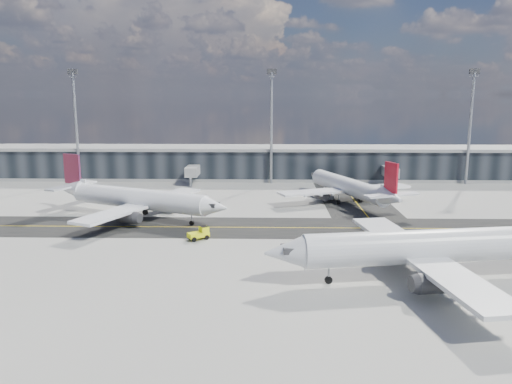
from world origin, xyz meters
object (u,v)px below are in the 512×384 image
baggage_tug (200,233)px  service_van (323,195)px  airliner_redtail (349,187)px  airliner_af (137,199)px  airliner_near (433,247)px

baggage_tug → service_van: size_ratio=0.60×
airliner_redtail → airliner_af: bearing=177.5°
airliner_redtail → airliner_near: (3.29, -43.97, 0.65)m
airliner_near → baggage_tug: size_ratio=11.66×
airliner_redtail → airliner_near: bearing=-107.1°
airliner_near → baggage_tug: (-31.16, 16.40, -3.09)m
airliner_redtail → airliner_near: 44.10m
airliner_af → airliner_near: (44.67, -29.84, 0.42)m
airliner_af → airliner_near: bearing=80.3°
service_van → airliner_near: bearing=-107.2°
airliner_af → airliner_near: airliner_near is taller
airliner_af → service_van: size_ratio=6.00×
baggage_tug → airliner_af: bearing=-167.7°
airliner_near → service_van: airliner_near is taller
airliner_af → baggage_tug: 19.25m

